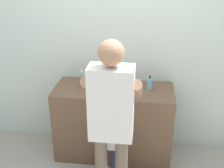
% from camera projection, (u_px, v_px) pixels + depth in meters
% --- Properties ---
extents(ground_plane, '(14.00, 14.00, 0.00)m').
position_uv_depth(ground_plane, '(110.00, 168.00, 3.24)').
color(ground_plane, '#9E998E').
extents(back_wall, '(4.40, 0.08, 2.70)m').
position_uv_depth(back_wall, '(117.00, 39.00, 3.24)').
color(back_wall, silver).
rests_on(back_wall, ground).
extents(vanity_cabinet, '(1.34, 0.54, 0.87)m').
position_uv_depth(vanity_cabinet, '(114.00, 122.00, 3.33)').
color(vanity_cabinet, brown).
rests_on(vanity_cabinet, ground).
extents(sink_basin, '(0.32, 0.32, 0.11)m').
position_uv_depth(sink_basin, '(113.00, 85.00, 3.11)').
color(sink_basin, silver).
rests_on(sink_basin, vanity_cabinet).
extents(faucet, '(0.18, 0.14, 0.18)m').
position_uv_depth(faucet, '(115.00, 76.00, 3.28)').
color(faucet, '#B7BABF').
rests_on(faucet, vanity_cabinet).
extents(toothbrush_cup, '(0.07, 0.07, 0.21)m').
position_uv_depth(toothbrush_cup, '(83.00, 83.00, 3.18)').
color(toothbrush_cup, '#D86666').
rests_on(toothbrush_cup, vanity_cabinet).
extents(soap_bottle, '(0.06, 0.06, 0.17)m').
position_uv_depth(soap_bottle, '(150.00, 84.00, 3.12)').
color(soap_bottle, '#66B2D1').
rests_on(soap_bottle, vanity_cabinet).
extents(child_toddler, '(0.26, 0.26, 0.83)m').
position_uv_depth(child_toddler, '(109.00, 138.00, 2.94)').
color(child_toddler, '#2D334C').
rests_on(child_toddler, ground).
extents(adult_parent, '(0.51, 0.54, 1.65)m').
position_uv_depth(adult_parent, '(111.00, 113.00, 2.44)').
color(adult_parent, '#6B5B4C').
rests_on(adult_parent, ground).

